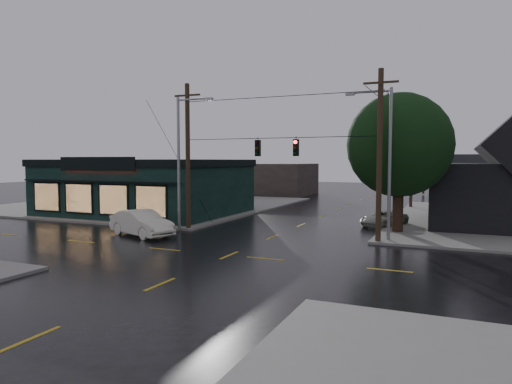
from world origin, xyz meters
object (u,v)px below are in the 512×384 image
at_px(sedan_cream, 142,223).
at_px(utility_pole_ne, 378,243).
at_px(utility_pole_nw, 189,230).
at_px(corner_tree, 399,145).
at_px(suv_silver, 384,219).

bearing_deg(sedan_cream, utility_pole_ne, -56.72).
xyz_separation_m(utility_pole_nw, sedan_cream, (-1.40, -3.42, 0.84)).
xyz_separation_m(corner_tree, sedan_cream, (-15.02, -7.68, -5.04)).
distance_m(utility_pole_nw, sedan_cream, 3.79).
height_order(utility_pole_ne, suv_silver, utility_pole_ne).
bearing_deg(corner_tree, utility_pole_ne, -98.37).
height_order(utility_pole_nw, sedan_cream, utility_pole_nw).
xyz_separation_m(sedan_cream, suv_silver, (13.73, 10.70, -0.26)).
bearing_deg(suv_silver, corner_tree, -42.33).
bearing_deg(suv_silver, utility_pole_ne, -60.27).
relative_size(utility_pole_ne, suv_silver, 2.43).
bearing_deg(utility_pole_nw, corner_tree, 17.35).
relative_size(utility_pole_nw, sedan_cream, 1.99).
bearing_deg(utility_pole_ne, utility_pole_nw, 180.00).
bearing_deg(utility_pole_ne, sedan_cream, -166.63).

